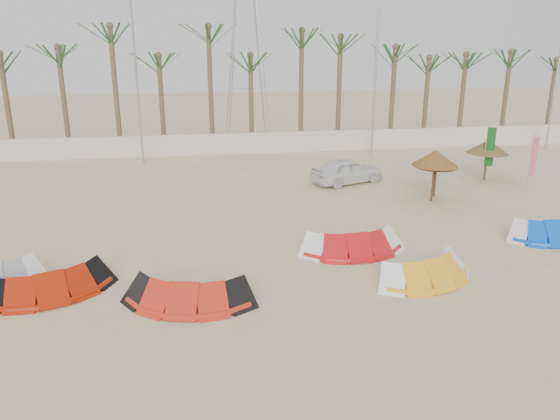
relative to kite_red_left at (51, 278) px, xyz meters
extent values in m
plane|color=#DCC482|center=(7.34, -3.29, -0.42)|extent=(120.00, 120.00, 0.00)
cube|color=beige|center=(7.34, 18.71, 0.23)|extent=(60.00, 0.30, 1.30)
cylinder|color=brown|center=(-6.66, 20.21, 2.83)|extent=(0.32, 0.32, 6.50)
ellipsoid|color=#194719|center=(-6.66, 20.21, 6.08)|extent=(4.00, 4.00, 2.40)
cylinder|color=brown|center=(3.34, 20.21, 2.83)|extent=(0.32, 0.32, 6.50)
ellipsoid|color=#194719|center=(3.34, 20.21, 6.08)|extent=(4.00, 4.00, 2.40)
cylinder|color=brown|center=(13.34, 20.21, 2.83)|extent=(0.32, 0.32, 6.50)
ellipsoid|color=#194719|center=(13.34, 20.21, 6.08)|extent=(4.00, 4.00, 2.40)
cylinder|color=brown|center=(23.34, 20.21, 2.83)|extent=(0.32, 0.32, 6.50)
ellipsoid|color=#194719|center=(23.34, 20.21, 6.08)|extent=(4.00, 4.00, 2.40)
cylinder|color=#A5A8AD|center=(1.34, 16.71, 5.08)|extent=(0.14, 0.14, 11.00)
cylinder|color=#A5A8AD|center=(15.34, 16.71, 5.08)|extent=(0.14, 0.14, 11.00)
cylinder|color=#A5A8AD|center=(27.34, 16.71, 5.08)|extent=(0.14, 0.14, 11.00)
cube|color=white|center=(-0.56, 0.50, -0.17)|extent=(0.88, 1.22, 0.40)
cylinder|color=#A01B05|center=(0.00, -0.32, -0.32)|extent=(3.27, 1.46, 0.20)
cube|color=black|center=(1.55, -0.22, -0.17)|extent=(0.97, 1.24, 0.40)
cylinder|color=red|center=(4.05, -1.57, -0.32)|extent=(3.36, 1.01, 0.20)
cube|color=black|center=(2.51, -1.47, -0.17)|extent=(0.85, 1.21, 0.40)
cube|color=black|center=(5.59, -1.47, -0.17)|extent=(0.85, 1.21, 0.40)
cylinder|color=red|center=(9.72, 1.44, -0.32)|extent=(3.41, 0.42, 0.20)
cube|color=white|center=(8.19, 1.54, -0.17)|extent=(0.67, 1.14, 0.40)
cube|color=white|center=(11.25, 1.54, -0.17)|extent=(0.67, 1.14, 0.40)
cylinder|color=#FBA31C|center=(11.31, -1.18, -0.32)|extent=(2.96, 1.19, 0.20)
cube|color=white|center=(9.93, -1.08, -0.17)|extent=(0.93, 1.24, 0.40)
cube|color=white|center=(12.69, -1.08, -0.17)|extent=(0.93, 1.24, 0.40)
cylinder|color=blue|center=(17.20, 1.43, -0.32)|extent=(2.62, 0.39, 0.20)
cube|color=silver|center=(16.03, 1.53, -0.17)|extent=(0.68, 1.14, 0.40)
cylinder|color=#4C331E|center=(15.48, 7.62, 0.58)|extent=(0.10, 0.10, 2.00)
cone|color=olive|center=(15.48, 7.62, 1.33)|extent=(1.98, 1.98, 0.70)
cylinder|color=#4C331E|center=(15.06, 6.93, 0.71)|extent=(0.10, 0.10, 2.27)
cone|color=brown|center=(15.06, 6.93, 1.60)|extent=(2.06, 2.06, 0.70)
cylinder|color=#4C331E|center=(19.37, 10.08, 0.59)|extent=(0.10, 0.10, 2.02)
cone|color=brown|center=(19.37, 10.08, 1.35)|extent=(2.12, 2.12, 0.70)
cylinder|color=#A5A8AD|center=(20.03, 7.34, 1.02)|extent=(0.04, 0.04, 2.89)
cube|color=#E54E76|center=(20.25, 7.34, 1.37)|extent=(0.40, 0.16, 1.88)
cylinder|color=#A5A8AD|center=(18.94, 9.55, 1.10)|extent=(0.04, 0.04, 3.04)
cube|color=#0F4A15|center=(19.16, 9.55, 1.46)|extent=(0.40, 0.17, 1.98)
imported|color=silver|center=(12.06, 10.57, 0.23)|extent=(4.10, 2.73, 1.30)
camera|label=1|loc=(4.47, -15.69, 6.93)|focal=35.00mm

